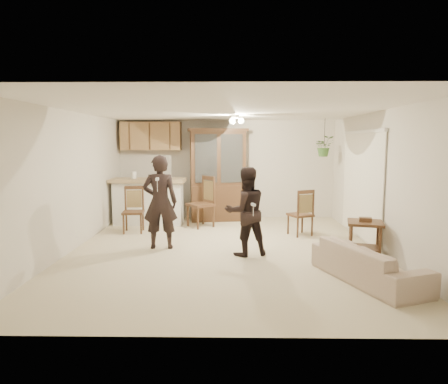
{
  "coord_description": "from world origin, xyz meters",
  "views": [
    {
      "loc": [
        0.1,
        -7.04,
        1.94
      ],
      "look_at": [
        -0.02,
        0.4,
        1.02
      ],
      "focal_mm": 32.0,
      "sensor_mm": 36.0,
      "label": 1
    }
  ],
  "objects_px": {
    "sofa": "(369,256)",
    "side_table": "(365,239)",
    "china_hutch": "(218,176)",
    "adult": "(160,200)",
    "chair_hutch_left": "(201,213)",
    "chair_hutch_right": "(300,222)",
    "chair_bar": "(133,220)",
    "child": "(246,217)"
  },
  "relations": [
    {
      "from": "sofa",
      "to": "side_table",
      "type": "bearing_deg",
      "value": -37.13
    },
    {
      "from": "china_hutch",
      "to": "adult",
      "type": "bearing_deg",
      "value": -118.23
    },
    {
      "from": "chair_hutch_left",
      "to": "adult",
      "type": "bearing_deg",
      "value": -55.05
    },
    {
      "from": "chair_hutch_left",
      "to": "chair_hutch_right",
      "type": "distance_m",
      "value": 2.3
    },
    {
      "from": "adult",
      "to": "side_table",
      "type": "distance_m",
      "value": 3.64
    },
    {
      "from": "china_hutch",
      "to": "chair_hutch_left",
      "type": "relative_size",
      "value": 1.95
    },
    {
      "from": "side_table",
      "to": "chair_hutch_left",
      "type": "height_order",
      "value": "chair_hutch_left"
    },
    {
      "from": "adult",
      "to": "chair_hutch_left",
      "type": "bearing_deg",
      "value": -111.66
    },
    {
      "from": "chair_hutch_right",
      "to": "chair_bar",
      "type": "bearing_deg",
      "value": -27.78
    },
    {
      "from": "chair_bar",
      "to": "chair_hutch_left",
      "type": "height_order",
      "value": "chair_hutch_left"
    },
    {
      "from": "chair_hutch_left",
      "to": "chair_hutch_right",
      "type": "height_order",
      "value": "chair_hutch_left"
    },
    {
      "from": "china_hutch",
      "to": "chair_hutch_left",
      "type": "distance_m",
      "value": 1.19
    },
    {
      "from": "side_table",
      "to": "china_hutch",
      "type": "bearing_deg",
      "value": 128.55
    },
    {
      "from": "child",
      "to": "side_table",
      "type": "height_order",
      "value": "child"
    },
    {
      "from": "adult",
      "to": "china_hutch",
      "type": "bearing_deg",
      "value": -113.95
    },
    {
      "from": "adult",
      "to": "side_table",
      "type": "relative_size",
      "value": 2.6
    },
    {
      "from": "sofa",
      "to": "adult",
      "type": "distance_m",
      "value": 3.69
    },
    {
      "from": "sofa",
      "to": "chair_hutch_left",
      "type": "xyz_separation_m",
      "value": [
        -2.63,
        3.61,
        -0.04
      ]
    },
    {
      "from": "child",
      "to": "chair_bar",
      "type": "relative_size",
      "value": 1.36
    },
    {
      "from": "child",
      "to": "china_hutch",
      "type": "bearing_deg",
      "value": -97.18
    },
    {
      "from": "sofa",
      "to": "child",
      "type": "distance_m",
      "value": 2.14
    },
    {
      "from": "adult",
      "to": "chair_bar",
      "type": "distance_m",
      "value": 1.64
    },
    {
      "from": "side_table",
      "to": "chair_hutch_right",
      "type": "height_order",
      "value": "chair_hutch_right"
    },
    {
      "from": "side_table",
      "to": "chair_hutch_right",
      "type": "relative_size",
      "value": 0.71
    },
    {
      "from": "sofa",
      "to": "china_hutch",
      "type": "height_order",
      "value": "china_hutch"
    },
    {
      "from": "sofa",
      "to": "side_table",
      "type": "height_order",
      "value": "sofa"
    },
    {
      "from": "chair_bar",
      "to": "chair_hutch_right",
      "type": "bearing_deg",
      "value": -8.63
    },
    {
      "from": "chair_bar",
      "to": "chair_hutch_left",
      "type": "relative_size",
      "value": 0.85
    },
    {
      "from": "child",
      "to": "china_hutch",
      "type": "xyz_separation_m",
      "value": [
        -0.58,
        3.12,
        0.45
      ]
    },
    {
      "from": "adult",
      "to": "chair_bar",
      "type": "xyz_separation_m",
      "value": [
        -0.82,
        1.29,
        -0.62
      ]
    },
    {
      "from": "adult",
      "to": "chair_hutch_right",
      "type": "bearing_deg",
      "value": -162.67
    },
    {
      "from": "chair_hutch_right",
      "to": "adult",
      "type": "bearing_deg",
      "value": -3.05
    },
    {
      "from": "sofa",
      "to": "chair_hutch_right",
      "type": "distance_m",
      "value": 2.85
    },
    {
      "from": "china_hutch",
      "to": "chair_bar",
      "type": "distance_m",
      "value": 2.43
    },
    {
      "from": "chair_bar",
      "to": "side_table",
      "type": "bearing_deg",
      "value": -28.25
    },
    {
      "from": "chair_hutch_left",
      "to": "china_hutch",
      "type": "bearing_deg",
      "value": 117.52
    },
    {
      "from": "sofa",
      "to": "side_table",
      "type": "relative_size",
      "value": 2.71
    },
    {
      "from": "sofa",
      "to": "chair_hutch_left",
      "type": "relative_size",
      "value": 1.6
    },
    {
      "from": "chair_hutch_left",
      "to": "side_table",
      "type": "bearing_deg",
      "value": 12.84
    },
    {
      "from": "child",
      "to": "side_table",
      "type": "distance_m",
      "value": 2.04
    },
    {
      "from": "sofa",
      "to": "chair_hutch_right",
      "type": "height_order",
      "value": "chair_hutch_right"
    },
    {
      "from": "china_hutch",
      "to": "chair_hutch_right",
      "type": "height_order",
      "value": "china_hutch"
    }
  ]
}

